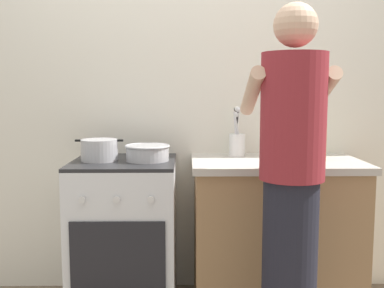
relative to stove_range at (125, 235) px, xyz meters
The scene contains 8 objects.
back_wall 1.03m from the stove_range, 32.64° to the left, with size 3.20×0.10×2.50m.
countertop 0.90m from the stove_range, ahead, with size 1.00×0.60×0.90m.
stove_range is the anchor object (origin of this frame).
pot 0.53m from the stove_range, behind, with size 0.28×0.21×0.13m.
mixing_bowl 0.52m from the stove_range, ahead, with size 0.26×0.26×0.09m.
utensil_crock 0.89m from the stove_range, 13.04° to the left, with size 0.10×0.10×0.31m.
oil_bottle 1.28m from the stove_range, ahead, with size 0.07×0.07×0.27m.
person 1.11m from the stove_range, 33.85° to the right, with size 0.41×0.50×1.70m.
Camera 1 is at (0.01, -2.52, 1.31)m, focal length 43.00 mm.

